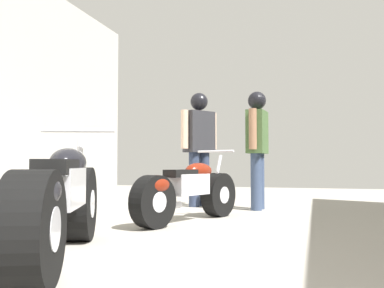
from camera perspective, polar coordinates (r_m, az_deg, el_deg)
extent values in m
plane|color=#9E998E|center=(3.56, 3.27, -13.07)|extent=(16.66, 16.66, 0.00)
cylinder|color=black|center=(3.67, -15.10, -7.86)|extent=(0.44, 0.65, 0.61)
cylinder|color=silver|center=(3.67, -15.10, -7.86)|extent=(0.30, 0.30, 0.23)
cylinder|color=black|center=(2.32, -20.78, -10.77)|extent=(0.44, 0.65, 0.61)
cylinder|color=silver|center=(2.32, -20.78, -10.77)|extent=(0.30, 0.30, 0.23)
cube|color=silver|center=(2.98, -17.24, -5.71)|extent=(0.44, 0.65, 0.27)
ellipsoid|color=black|center=(3.18, -16.44, -2.44)|extent=(0.42, 0.55, 0.21)
cube|color=black|center=(2.81, -17.90, -2.97)|extent=(0.37, 0.50, 0.10)
ellipsoid|color=black|center=(2.35, -20.40, -6.01)|extent=(0.39, 0.48, 0.23)
cylinder|color=silver|center=(3.62, -15.14, -3.39)|extent=(0.13, 0.24, 0.55)
cylinder|color=silver|center=(3.59, -15.17, 1.79)|extent=(0.56, 0.25, 0.03)
cylinder|color=silver|center=(2.76, -21.31, -11.39)|extent=(0.28, 0.52, 0.09)
cylinder|color=black|center=(5.19, 3.62, -6.88)|extent=(0.34, 0.56, 0.53)
cylinder|color=silver|center=(5.19, 3.62, -6.88)|extent=(0.24, 0.25, 0.20)
cylinder|color=black|center=(4.23, -5.31, -7.80)|extent=(0.34, 0.56, 0.53)
cylinder|color=silver|center=(4.23, -5.31, -7.80)|extent=(0.24, 0.25, 0.20)
cube|color=silver|center=(4.69, -0.39, -5.50)|extent=(0.37, 0.57, 0.23)
ellipsoid|color=maroon|center=(4.83, 0.91, -3.65)|extent=(0.35, 0.48, 0.18)
cube|color=black|center=(4.56, -1.51, -4.01)|extent=(0.31, 0.44, 0.08)
ellipsoid|color=maroon|center=(4.25, -4.92, -5.54)|extent=(0.33, 0.42, 0.20)
cylinder|color=silver|center=(5.15, 3.41, -4.15)|extent=(0.11, 0.21, 0.48)
cylinder|color=silver|center=(5.12, 3.20, -1.00)|extent=(0.49, 0.20, 0.03)
cylinder|color=silver|center=(4.58, -3.44, -8.42)|extent=(0.23, 0.45, 0.07)
cylinder|color=#2D3851|center=(6.35, 0.27, -4.83)|extent=(0.22, 0.22, 0.82)
cylinder|color=#2D3851|center=(6.48, 1.67, -4.79)|extent=(0.22, 0.22, 0.82)
cube|color=#2D2D33|center=(6.43, 0.97, 1.65)|extent=(0.46, 0.51, 0.63)
cylinder|color=beige|center=(6.25, -1.01, 2.01)|extent=(0.16, 0.16, 0.58)
cylinder|color=beige|center=(6.61, 2.85, 1.75)|extent=(0.16, 0.16, 0.58)
sphere|color=black|center=(6.48, 0.97, 5.62)|extent=(0.23, 0.23, 0.23)
sphere|color=black|center=(6.48, 0.97, 5.77)|extent=(0.27, 0.27, 0.27)
cylinder|color=#384766|center=(6.11, 9.08, -5.01)|extent=(0.16, 0.16, 0.79)
cylinder|color=#384766|center=(5.92, 8.67, -5.09)|extent=(0.16, 0.16, 0.79)
cube|color=#476638|center=(6.03, 8.83, 1.60)|extent=(0.27, 0.46, 0.61)
cylinder|color=#9E7051|center=(6.30, 9.37, 1.64)|extent=(0.12, 0.12, 0.55)
cylinder|color=#9E7051|center=(5.77, 8.24, 2.04)|extent=(0.12, 0.12, 0.55)
sphere|color=black|center=(6.08, 8.80, 5.68)|extent=(0.22, 0.22, 0.22)
sphere|color=black|center=(6.08, 8.80, 5.83)|extent=(0.26, 0.26, 0.26)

